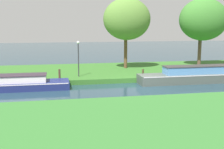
{
  "coord_description": "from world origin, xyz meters",
  "views": [
    {
      "loc": [
        -6.62,
        -21.2,
        4.77
      ],
      "look_at": [
        -2.19,
        1.2,
        0.9
      ],
      "focal_mm": 47.48,
      "sensor_mm": 36.0,
      "label": 1
    }
  ],
  "objects_px": {
    "willow_tree_centre": "(204,20)",
    "lamp_post": "(78,54)",
    "willow_tree_left": "(127,19)",
    "mooring_post_near": "(143,73)",
    "navy_narrowboat": "(11,83)",
    "mooring_post_far": "(59,74)",
    "slate_barge": "(201,75)"
  },
  "relations": [
    {
      "from": "slate_barge",
      "to": "navy_narrowboat",
      "type": "height_order",
      "value": "navy_narrowboat"
    },
    {
      "from": "willow_tree_left",
      "to": "mooring_post_near",
      "type": "xyz_separation_m",
      "value": [
        0.22,
        -4.81,
        -4.55
      ]
    },
    {
      "from": "willow_tree_centre",
      "to": "lamp_post",
      "type": "bearing_deg",
      "value": -162.38
    },
    {
      "from": "willow_tree_centre",
      "to": "lamp_post",
      "type": "xyz_separation_m",
      "value": [
        -13.6,
        -4.32,
        -2.98
      ]
    },
    {
      "from": "willow_tree_left",
      "to": "navy_narrowboat",
      "type": "bearing_deg",
      "value": -149.2
    },
    {
      "from": "slate_barge",
      "to": "lamp_post",
      "type": "relative_size",
      "value": 3.37
    },
    {
      "from": "willow_tree_left",
      "to": "mooring_post_near",
      "type": "relative_size",
      "value": 10.79
    },
    {
      "from": "willow_tree_centre",
      "to": "willow_tree_left",
      "type": "bearing_deg",
      "value": -175.37
    },
    {
      "from": "lamp_post",
      "to": "mooring_post_near",
      "type": "distance_m",
      "value": 5.67
    },
    {
      "from": "willow_tree_centre",
      "to": "lamp_post",
      "type": "distance_m",
      "value": 14.58
    },
    {
      "from": "navy_narrowboat",
      "to": "lamp_post",
      "type": "distance_m",
      "value": 6.02
    },
    {
      "from": "lamp_post",
      "to": "mooring_post_far",
      "type": "bearing_deg",
      "value": -144.09
    },
    {
      "from": "slate_barge",
      "to": "mooring_post_far",
      "type": "height_order",
      "value": "slate_barge"
    },
    {
      "from": "navy_narrowboat",
      "to": "willow_tree_centre",
      "type": "relative_size",
      "value": 1.11
    },
    {
      "from": "willow_tree_left",
      "to": "willow_tree_centre",
      "type": "bearing_deg",
      "value": 4.63
    },
    {
      "from": "mooring_post_far",
      "to": "slate_barge",
      "type": "bearing_deg",
      "value": -6.52
    },
    {
      "from": "slate_barge",
      "to": "willow_tree_centre",
      "type": "distance_m",
      "value": 9.02
    },
    {
      "from": "mooring_post_near",
      "to": "lamp_post",
      "type": "bearing_deg",
      "value": 167.48
    },
    {
      "from": "slate_barge",
      "to": "navy_narrowboat",
      "type": "relative_size",
      "value": 1.29
    },
    {
      "from": "willow_tree_left",
      "to": "willow_tree_centre",
      "type": "height_order",
      "value": "willow_tree_centre"
    },
    {
      "from": "slate_barge",
      "to": "mooring_post_near",
      "type": "height_order",
      "value": "slate_barge"
    },
    {
      "from": "willow_tree_centre",
      "to": "lamp_post",
      "type": "relative_size",
      "value": 2.36
    },
    {
      "from": "navy_narrowboat",
      "to": "mooring_post_near",
      "type": "xyz_separation_m",
      "value": [
        10.52,
        1.32,
        0.18
      ]
    },
    {
      "from": "slate_barge",
      "to": "willow_tree_left",
      "type": "relative_size",
      "value": 1.46
    },
    {
      "from": "willow_tree_left",
      "to": "willow_tree_centre",
      "type": "distance_m",
      "value": 8.52
    },
    {
      "from": "willow_tree_centre",
      "to": "slate_barge",
      "type": "bearing_deg",
      "value": -118.08
    },
    {
      "from": "willow_tree_left",
      "to": "lamp_post",
      "type": "bearing_deg",
      "value": -144.56
    },
    {
      "from": "willow_tree_centre",
      "to": "mooring_post_far",
      "type": "xyz_separation_m",
      "value": [
        -15.23,
        -5.5,
        -4.44
      ]
    },
    {
      "from": "slate_barge",
      "to": "mooring_post_near",
      "type": "relative_size",
      "value": 15.75
    },
    {
      "from": "willow_tree_centre",
      "to": "mooring_post_near",
      "type": "height_order",
      "value": "willow_tree_centre"
    },
    {
      "from": "mooring_post_near",
      "to": "willow_tree_left",
      "type": "bearing_deg",
      "value": 92.65
    },
    {
      "from": "lamp_post",
      "to": "navy_narrowboat",
      "type": "bearing_deg",
      "value": -154.23
    }
  ]
}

